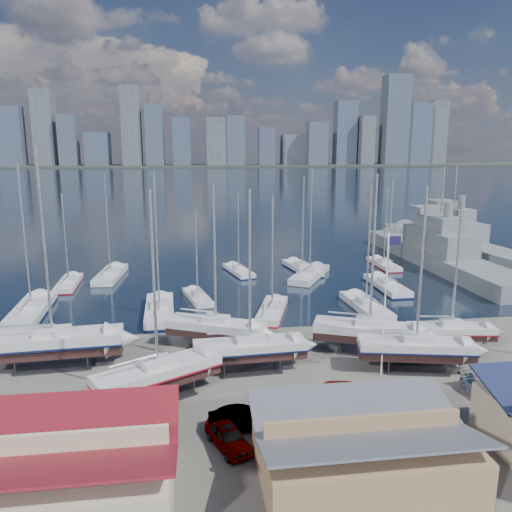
{
  "coord_description": "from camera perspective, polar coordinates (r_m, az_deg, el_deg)",
  "views": [
    {
      "loc": [
        -9.74,
        -51.21,
        19.13
      ],
      "look_at": [
        -1.64,
        8.0,
        6.44
      ],
      "focal_mm": 35.0,
      "sensor_mm": 36.0,
      "label": 1
    }
  ],
  "objects": [
    {
      "name": "skyline",
      "position": [
        605.3,
        -7.83,
        13.77
      ],
      "size": [
        639.14,
        43.8,
        107.69
      ],
      "color": "#475166",
      "rests_on": "far_shore"
    },
    {
      "name": "sailboat_moored_2",
      "position": [
        79.22,
        -16.28,
        -2.24
      ],
      "size": [
        4.06,
        11.34,
        16.77
      ],
      "rotation": [
        0.0,
        0.0,
        1.48
      ],
      "color": "black",
      "rests_on": "water"
    },
    {
      "name": "sailboat_cradle_0",
      "position": [
        48.78,
        -22.17,
        -9.19
      ],
      "size": [
        12.35,
        4.13,
        19.4
      ],
      "rotation": [
        0.0,
        0.0,
        0.06
      ],
      "color": "#2D2D33",
      "rests_on": "ground"
    },
    {
      "name": "sailboat_moored_4",
      "position": [
        65.51,
        -6.68,
        -4.78
      ],
      "size": [
        4.05,
        8.47,
        12.34
      ],
      "rotation": [
        0.0,
        0.0,
        1.8
      ],
      "color": "black",
      "rests_on": "water"
    },
    {
      "name": "car_d",
      "position": [
        44.36,
        24.81,
        -13.75
      ],
      "size": [
        2.64,
        5.01,
        1.39
      ],
      "primitive_type": "imported",
      "rotation": [
        0.0,
        0.0,
        0.15
      ],
      "color": "gray",
      "rests_on": "ground"
    },
    {
      "name": "sailboat_moored_8",
      "position": [
        80.85,
        5.29,
        -1.53
      ],
      "size": [
        4.83,
        10.93,
        15.79
      ],
      "rotation": [
        0.0,
        0.0,
        1.75
      ],
      "color": "black",
      "rests_on": "water"
    },
    {
      "name": "sailboat_cradle_4",
      "position": [
        49.5,
        12.84,
        -8.41
      ],
      "size": [
        10.85,
        6.71,
        17.09
      ],
      "rotation": [
        0.0,
        0.0,
        -0.39
      ],
      "color": "#2D2D33",
      "rests_on": "ground"
    },
    {
      "name": "sailboat_moored_3",
      "position": [
        60.57,
        -10.95,
        -6.34
      ],
      "size": [
        3.73,
        11.86,
        17.56
      ],
      "rotation": [
        0.0,
        0.0,
        1.61
      ],
      "color": "black",
      "rests_on": "water"
    },
    {
      "name": "sailboat_moored_1",
      "position": [
        76.47,
        -20.6,
        -3.05
      ],
      "size": [
        2.95,
        9.42,
        13.95
      ],
      "rotation": [
        0.0,
        0.0,
        1.61
      ],
      "color": "black",
      "rests_on": "water"
    },
    {
      "name": "car_c",
      "position": [
        39.32,
        10.15,
        -16.01
      ],
      "size": [
        3.38,
        6.03,
        1.59
      ],
      "primitive_type": "imported",
      "rotation": [
        0.0,
        0.0,
        -0.13
      ],
      "color": "gray",
      "rests_on": "ground"
    },
    {
      "name": "ground",
      "position": [
        46.47,
        5.14,
        -12.38
      ],
      "size": [
        1400.0,
        1400.0,
        0.0
      ],
      "primitive_type": "plane",
      "color": "#605E59",
      "rests_on": "ground"
    },
    {
      "name": "car_a",
      "position": [
        34.79,
        -3.18,
        -19.9
      ],
      "size": [
        3.33,
        4.83,
        1.53
      ],
      "primitive_type": "imported",
      "rotation": [
        0.0,
        0.0,
        0.38
      ],
      "color": "gray",
      "rests_on": "ground"
    },
    {
      "name": "sailboat_moored_10",
      "position": [
        72.63,
        14.72,
        -3.44
      ],
      "size": [
        3.12,
        10.82,
        16.13
      ],
      "rotation": [
        0.0,
        0.0,
        1.58
      ],
      "color": "black",
      "rests_on": "water"
    },
    {
      "name": "far_shore",
      "position": [
        611.55,
        -6.99,
        10.21
      ],
      "size": [
        1400.0,
        80.0,
        2.2
      ],
      "primitive_type": "cube",
      "color": "#2D332D",
      "rests_on": "ground"
    },
    {
      "name": "car_b",
      "position": [
        36.56,
        -1.57,
        -18.14
      ],
      "size": [
        4.77,
        1.72,
        1.56
      ],
      "primitive_type": "imported",
      "rotation": [
        0.0,
        0.0,
        1.59
      ],
      "color": "gray",
      "rests_on": "ground"
    },
    {
      "name": "water",
      "position": [
        351.87,
        -6.27,
        8.78
      ],
      "size": [
        1400.0,
        600.0,
        0.4
      ],
      "primitive_type": "cube",
      "color": "#1A2A3C",
      "rests_on": "ground"
    },
    {
      "name": "naval_ship_west",
      "position": [
        104.8,
        21.37,
        1.56
      ],
      "size": [
        11.66,
        42.35,
        17.77
      ],
      "rotation": [
        0.0,
        0.0,
        1.69
      ],
      "color": "slate",
      "rests_on": "water"
    },
    {
      "name": "sailboat_cradle_2",
      "position": [
        49.59,
        -4.6,
        -8.17
      ],
      "size": [
        10.06,
        6.62,
        16.02
      ],
      "rotation": [
        0.0,
        0.0,
        -0.43
      ],
      "color": "#2D2D33",
      "rests_on": "ground"
    },
    {
      "name": "sailboat_cradle_1",
      "position": [
        40.58,
        -11.14,
        -13.08
      ],
      "size": [
        10.27,
        7.44,
        16.4
      ],
      "rotation": [
        0.0,
        0.0,
        0.51
      ],
      "color": "#2D2D33",
      "rests_on": "ground"
    },
    {
      "name": "sailboat_cradle_6",
      "position": [
        52.54,
        21.42,
        -7.97
      ],
      "size": [
        8.56,
        3.63,
        13.59
      ],
      "rotation": [
        0.0,
        0.0,
        -0.16
      ],
      "color": "#2D2D33",
      "rests_on": "ground"
    },
    {
      "name": "sailboat_moored_5",
      "position": [
        79.01,
        -2.0,
        -1.8
      ],
      "size": [
        4.61,
        9.36,
        13.48
      ],
      "rotation": [
        0.0,
        0.0,
        1.81
      ],
      "color": "black",
      "rests_on": "water"
    },
    {
      "name": "shed_grey",
      "position": [
        31.92,
        12.03,
        -20.45
      ],
      "size": [
        12.6,
        8.4,
        4.17
      ],
      "color": "#8C6B4C",
      "rests_on": "ground"
    },
    {
      "name": "shed_red",
      "position": [
        31.4,
        -23.38,
        -21.46
      ],
      "size": [
        14.7,
        9.45,
        4.51
      ],
      "color": "#BFB293",
      "rests_on": "ground"
    },
    {
      "name": "flagpole",
      "position": [
        43.34,
        14.69,
        -4.35
      ],
      "size": [
        1.1,
        0.12,
        12.5
      ],
      "color": "white",
      "rests_on": "ground"
    },
    {
      "name": "sailboat_cradle_3",
      "position": [
        44.55,
        -0.68,
        -10.52
      ],
      "size": [
        10.07,
        3.29,
        16.06
      ],
      "rotation": [
        0.0,
        0.0,
        0.05
      ],
      "color": "#2D2D33",
      "rests_on": "ground"
    },
    {
      "name": "naval_ship_east",
      "position": [
        89.96,
        20.04,
        0.06
      ],
      "size": [
        7.87,
        44.89,
        18.03
      ],
      "rotation": [
        0.0,
        0.0,
        1.59
      ],
      "color": "slate",
      "rests_on": "water"
    },
    {
      "name": "sailboat_moored_6",
      "position": [
        59.67,
        1.84,
        -6.41
      ],
      "size": [
        5.56,
        10.2,
        14.7
      ],
      "rotation": [
        0.0,
        0.0,
        1.27
      ],
      "color": "black",
      "rests_on": "water"
    },
    {
      "name": "sailboat_moored_7",
      "position": [
        76.57,
        6.15,
        -2.3
      ],
      "size": [
        8.57,
        11.48,
        17.28
      ],
      "rotation": [
        0.0,
        0.0,
        1.04
      ],
      "color": "black",
      "rests_on": "water"
    },
    {
      "name": "sailboat_cradle_5",
      "position": [
        46.8,
        17.8,
        -9.98
      ],
      "size": [
        10.45,
        4.84,
        16.28
      ],
      "rotation": [
        0.0,
        0.0,
        -0.21
      ],
      "color": "#2D2D33",
      "rests_on": "ground"
    },
    {
      "name": "sailboat_moored_11",
      "position": [
        86.16,
        14.38,
        -1.01
      ],
      "size": [
        2.81,
        9.34,
        13.88
      ],
      "rotation": [
        0.0,
        0.0,
        1.59
      ],
      "color": "black",
      "rests_on": "water"
    },
    {
      "name": "sailboat_moored_9",
      "position": [
        62.71,
        12.44,
        -5.76
      ],
      "size": [
        3.52,
        10.72,
        15.98
      ],
      "rotation": [
        0.0,
        0.0,
        1.62
      ],
      "color": "black",
      "rests_on": "water"
    },
    {
      "name": "sailboat_moored_0",
      "position": [
        65.37,
        -24.24,
        -5.84
      ],
      "size": [
        4.05,
        12.62,
        18.65
      ],
      "rotation": [
        0.0,
        0.0,
        1.62
      ],
      "color": "black",
      "rests_on": "water"
    }
  ]
}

